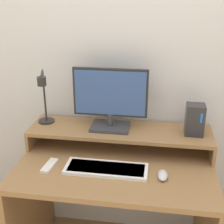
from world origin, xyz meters
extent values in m
cube|color=silver|center=(0.00, 0.71, 1.25)|extent=(6.00, 0.05, 2.50)
cube|color=olive|center=(0.00, 0.34, 0.71)|extent=(1.09, 0.67, 0.03)
cube|color=olive|center=(-0.53, 0.34, 0.35)|extent=(0.03, 0.67, 0.70)
cube|color=olive|center=(-0.54, 0.52, 0.78)|extent=(0.02, 0.29, 0.10)
cube|color=olive|center=(0.54, 0.52, 0.78)|extent=(0.02, 0.29, 0.10)
cube|color=olive|center=(0.00, 0.52, 0.84)|extent=(1.09, 0.29, 0.02)
cube|color=#38383D|center=(-0.06, 0.53, 0.86)|extent=(0.23, 0.17, 0.02)
cylinder|color=#38383D|center=(-0.06, 0.53, 0.91)|extent=(0.04, 0.04, 0.07)
cube|color=black|center=(-0.06, 0.54, 1.08)|extent=(0.44, 0.02, 0.29)
cube|color=#2D4C8C|center=(-0.06, 0.52, 1.08)|extent=(0.41, 0.01, 0.26)
cylinder|color=black|center=(-0.47, 0.56, 0.86)|extent=(0.10, 0.10, 0.01)
cylinder|color=black|center=(-0.47, 0.56, 1.03)|extent=(0.01, 0.01, 0.32)
cylinder|color=black|center=(-0.45, 0.49, 1.19)|extent=(0.06, 0.14, 0.01)
cylinder|color=black|center=(-0.43, 0.42, 1.16)|extent=(0.05, 0.05, 0.05)
cube|color=#28282D|center=(0.43, 0.52, 0.95)|extent=(0.10, 0.09, 0.18)
cube|color=#1972F2|center=(0.46, 0.47, 0.98)|extent=(0.01, 0.00, 0.05)
cube|color=white|center=(-0.04, 0.26, 0.74)|extent=(0.45, 0.16, 0.02)
cube|color=silver|center=(-0.04, 0.26, 0.74)|extent=(0.41, 0.13, 0.01)
ellipsoid|color=silver|center=(0.26, 0.23, 0.75)|extent=(0.05, 0.10, 0.03)
cube|color=white|center=(-0.35, 0.24, 0.74)|extent=(0.06, 0.14, 0.02)
camera|label=1|loc=(0.21, -1.16, 1.65)|focal=50.00mm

